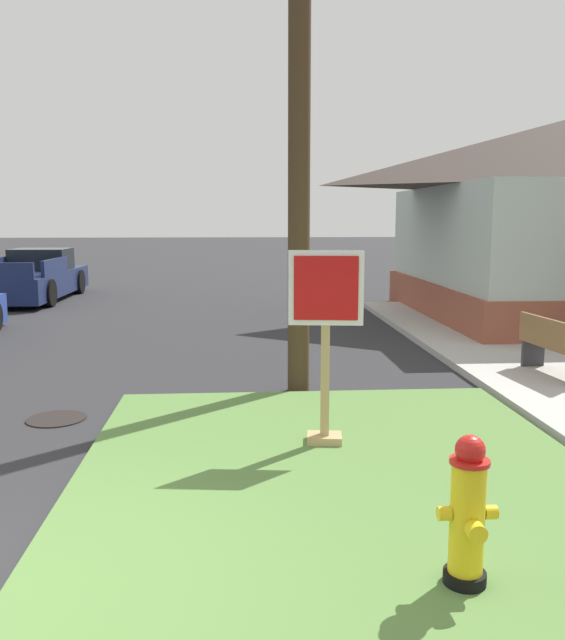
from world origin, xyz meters
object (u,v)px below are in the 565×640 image
Objects in this scene: manhole_cover at (56,419)px; pickup_truck_navy at (36,279)px; fire_hydrant at (468,514)px; stop_sign at (325,351)px; street_bench at (553,344)px.

manhole_cover is 12.75m from pickup_truck_navy.
fire_hydrant is at bearing -47.93° from manhole_cover.
manhole_cover is at bearing 157.56° from stop_sign.
fire_hydrant is at bearing -78.85° from stop_sign.
manhole_cover is 0.48× the size of street_bench.
pickup_truck_navy is (-3.76, 12.17, 0.61)m from manhole_cover.
pickup_truck_navy reaches higher than manhole_cover.
stop_sign is 0.37× the size of pickup_truck_navy.
pickup_truck_navy is at bearing 134.11° from street_bench.
manhole_cover is 0.13× the size of pickup_truck_navy.
fire_hydrant is 1.41× the size of manhole_cover.
fire_hydrant is 17.80m from pickup_truck_navy.
fire_hydrant is at bearing -120.73° from street_bench.
stop_sign is 2.87× the size of manhole_cover.
pickup_truck_navy reaches higher than fire_hydrant.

